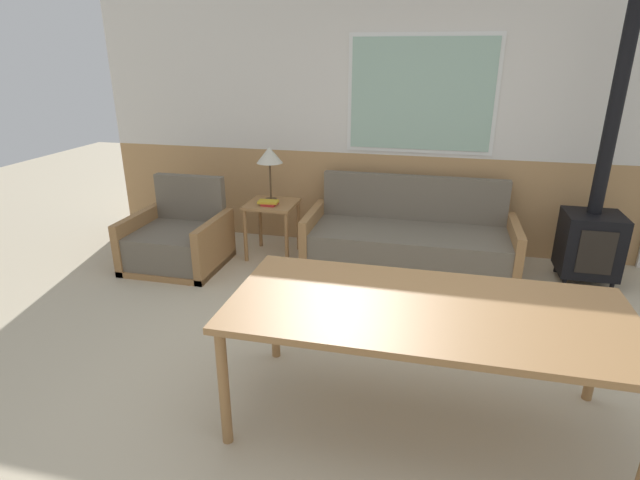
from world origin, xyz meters
TOP-DOWN VIEW (x-y plane):
  - ground_plane at (0.00, 0.00)m, footprint 16.00×16.00m
  - wall_back at (-0.00, 2.63)m, footprint 7.20×0.09m
  - couch at (-0.03, 2.05)m, footprint 2.07×0.86m
  - armchair at (-2.33, 1.54)m, footprint 0.92×0.84m
  - side_table at (-1.47, 2.02)m, footprint 0.51×0.51m
  - table_lamp at (-1.51, 2.11)m, footprint 0.27×0.27m
  - book_stack at (-1.48, 1.93)m, footprint 0.21×0.17m
  - dining_table at (0.20, -0.26)m, footprint 2.20×1.00m
  - wood_stove at (1.64, 2.07)m, footprint 0.51×0.48m

SIDE VIEW (x-z plane):
  - ground_plane at x=0.00m, z-range 0.00..0.00m
  - armchair at x=-2.33m, z-range -0.18..0.68m
  - couch at x=-0.03m, z-range -0.18..0.69m
  - side_table at x=-1.47m, z-range 0.19..0.78m
  - wood_stove at x=1.64m, z-range -0.68..1.89m
  - book_stack at x=-1.48m, z-range 0.59..0.64m
  - dining_table at x=0.20m, z-range 0.32..1.08m
  - table_lamp at x=-1.51m, z-range 0.78..1.35m
  - wall_back at x=0.00m, z-range 0.02..2.72m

